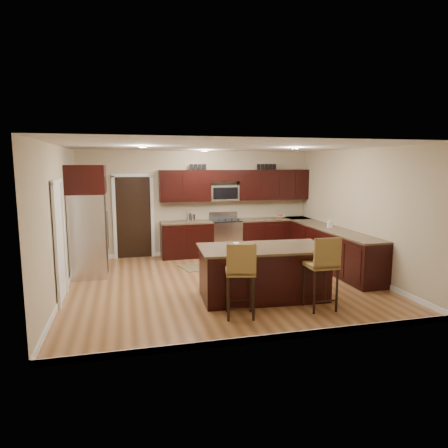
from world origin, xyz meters
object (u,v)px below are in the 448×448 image
object	(u,v)px
range	(226,237)
refrigerator	(88,220)
stool_left	(241,271)
stool_right	(323,265)
island	(263,274)

from	to	relation	value
range	refrigerator	xyz separation A→B (m)	(-3.30, -1.22, 0.74)
refrigerator	stool_left	bearing A→B (deg)	-51.52
stool_right	stool_left	bearing A→B (deg)	179.80
range	refrigerator	bearing A→B (deg)	-159.78
island	refrigerator	xyz separation A→B (m)	(-3.11, 2.23, 0.78)
stool_left	refrigerator	world-z (taller)	refrigerator
range	island	bearing A→B (deg)	-93.07
island	stool_right	world-z (taller)	stool_right
island	refrigerator	distance (m)	3.91
stool_right	range	bearing A→B (deg)	96.99
stool_right	refrigerator	world-z (taller)	refrigerator
stool_left	refrigerator	bearing A→B (deg)	140.23
range	refrigerator	world-z (taller)	refrigerator
range	stool_right	size ratio (longest dim) A/B	0.90
stool_left	stool_right	world-z (taller)	stool_right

